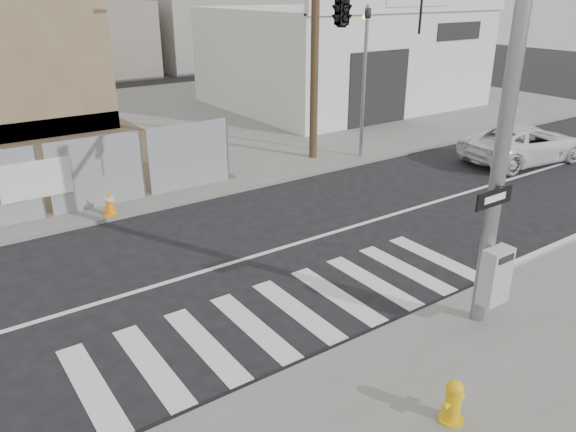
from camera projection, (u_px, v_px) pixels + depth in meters
ground at (233, 263)px, 12.86m from camera, size 100.00×100.00×0.00m
sidewalk_far at (66, 136)px, 23.45m from camera, size 50.00×20.00×0.12m
signal_pole at (389, 47)px, 10.82m from camera, size 0.96×5.87×7.00m
far_signal_pole at (365, 61)px, 19.28m from camera, size 0.16×0.20×5.60m
concrete_wall_right at (40, 55)px, 21.99m from camera, size 5.50×1.30×8.00m
auto_shop at (341, 56)px, 29.16m from camera, size 12.00×10.20×5.95m
utility_pole_right at (315, 8)px, 18.51m from camera, size 1.60×0.28×10.00m
fire_hydrant at (453, 401)px, 7.90m from camera, size 0.42×0.38×0.68m
suv at (524, 143)px, 20.06m from camera, size 5.07×2.80×1.34m
traffic_cone_d at (109, 203)px, 15.14m from camera, size 0.45×0.45×0.70m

